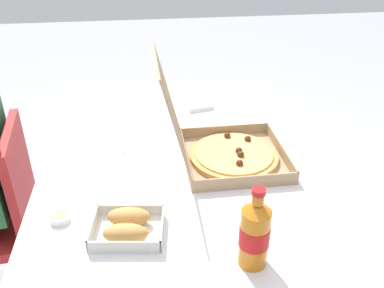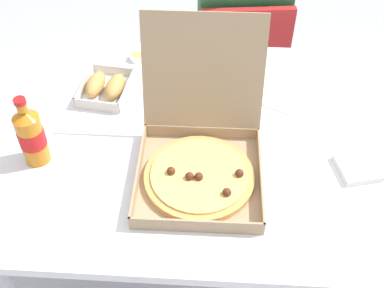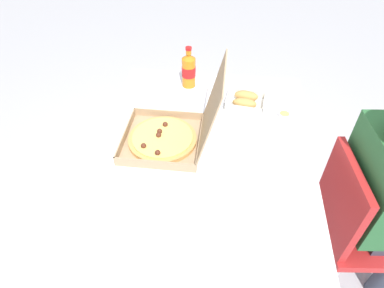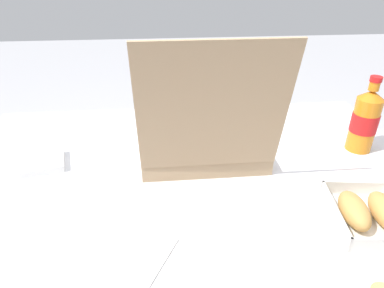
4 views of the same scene
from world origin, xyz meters
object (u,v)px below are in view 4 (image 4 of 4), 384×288
cola_bottle (365,120)px  paper_menu (115,250)px  pizza_box_open (202,138)px  bread_side_box (369,213)px  napkin_pile (43,162)px

cola_bottle → paper_menu: bearing=26.7°
paper_menu → pizza_box_open: bearing=-93.4°
pizza_box_open → cola_bottle: pizza_box_open is taller
bread_side_box → pizza_box_open: bearing=-44.7°
bread_side_box → paper_menu: bread_side_box is taller
napkin_pile → pizza_box_open: bearing=-176.3°
bread_side_box → cola_bottle: (-0.14, -0.31, 0.07)m
pizza_box_open → paper_menu: size_ratio=2.04×
paper_menu → napkin_pile: (0.23, -0.33, 0.01)m
pizza_box_open → cola_bottle: bearing=177.9°
pizza_box_open → bread_side_box: (-0.33, 0.32, -0.02)m
pizza_box_open → napkin_pile: 0.45m
pizza_box_open → napkin_pile: size_ratio=3.90×
cola_bottle → paper_menu: 0.77m
cola_bottle → bread_side_box: bearing=65.4°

